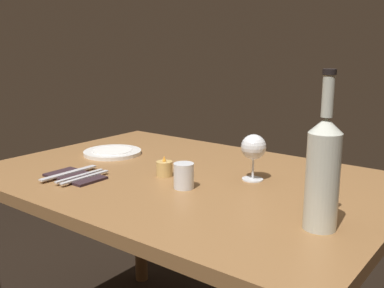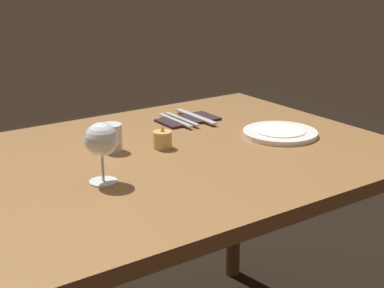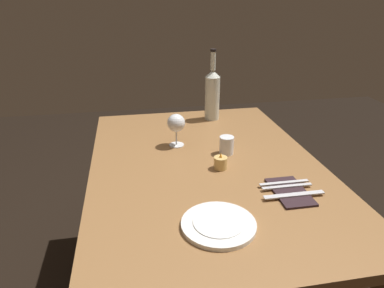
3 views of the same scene
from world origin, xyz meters
name	(u,v)px [view 1 (image 1 of 3)]	position (x,y,z in m)	size (l,w,h in m)	color
dining_table	(185,201)	(0.00, 0.00, 0.65)	(1.30, 0.90, 0.74)	olive
wine_glass_left	(254,148)	(-0.20, -0.09, 0.84)	(0.08, 0.08, 0.14)	white
wine_bottle	(323,171)	(-0.51, 0.14, 0.88)	(0.08, 0.08, 0.36)	silver
water_tumbler	(184,177)	(-0.08, 0.10, 0.77)	(0.06, 0.06, 0.08)	white
votive_candle	(164,169)	(0.05, 0.05, 0.76)	(0.05, 0.05, 0.07)	#DBB266
dinner_plate	(113,152)	(0.40, -0.05, 0.75)	(0.22, 0.22, 0.02)	white
folded_napkin	(75,176)	(0.26, 0.23, 0.74)	(0.19, 0.11, 0.01)	#2D1E23
fork_inner	(80,176)	(0.24, 0.23, 0.75)	(0.01, 0.18, 0.00)	silver
fork_outer	(85,177)	(0.21, 0.23, 0.75)	(0.01, 0.18, 0.00)	silver
table_knife	(69,173)	(0.29, 0.23, 0.75)	(0.02, 0.21, 0.00)	silver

